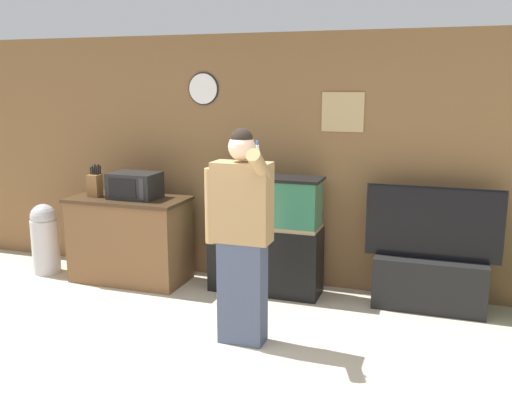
# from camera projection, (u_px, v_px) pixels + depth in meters

# --- Properties ---
(ground_plane) EXTENTS (18.00, 18.00, 0.00)m
(ground_plane) POSITION_uv_depth(u_px,v_px,m) (152.00, 397.00, 3.90)
(ground_plane) COLOR beige
(wall_back_paneled) EXTENTS (10.00, 0.08, 2.60)m
(wall_back_paneled) POSITION_uv_depth(u_px,v_px,m) (266.00, 161.00, 5.99)
(wall_back_paneled) COLOR brown
(wall_back_paneled) RESTS_ON ground_plane
(counter_island) EXTENTS (1.25, 0.64, 0.91)m
(counter_island) POSITION_uv_depth(u_px,v_px,m) (130.00, 239.00, 6.13)
(counter_island) COLOR brown
(counter_island) RESTS_ON ground_plane
(microwave) EXTENTS (0.51, 0.37, 0.27)m
(microwave) POSITION_uv_depth(u_px,v_px,m) (135.00, 185.00, 5.99)
(microwave) COLOR black
(microwave) RESTS_ON counter_island
(knife_block) EXTENTS (0.13, 0.12, 0.34)m
(knife_block) POSITION_uv_depth(u_px,v_px,m) (95.00, 185.00, 6.08)
(knife_block) COLOR brown
(knife_block) RESTS_ON counter_island
(aquarium_on_stand) EXTENTS (1.13, 0.39, 1.20)m
(aquarium_on_stand) POSITION_uv_depth(u_px,v_px,m) (266.00, 235.00, 5.76)
(aquarium_on_stand) COLOR black
(aquarium_on_stand) RESTS_ON ground_plane
(tv_on_stand) EXTENTS (1.24, 0.40, 1.17)m
(tv_on_stand) POSITION_uv_depth(u_px,v_px,m) (430.00, 272.00, 5.38)
(tv_on_stand) COLOR black
(tv_on_stand) RESTS_ON ground_plane
(person_standing) EXTENTS (0.56, 0.42, 1.77)m
(person_standing) POSITION_uv_depth(u_px,v_px,m) (241.00, 234.00, 4.56)
(person_standing) COLOR #424C66
(person_standing) RESTS_ON ground_plane
(trash_bin) EXTENTS (0.30, 0.30, 0.79)m
(trash_bin) POSITION_uv_depth(u_px,v_px,m) (45.00, 238.00, 6.38)
(trash_bin) COLOR #B7B7BC
(trash_bin) RESTS_ON ground_plane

